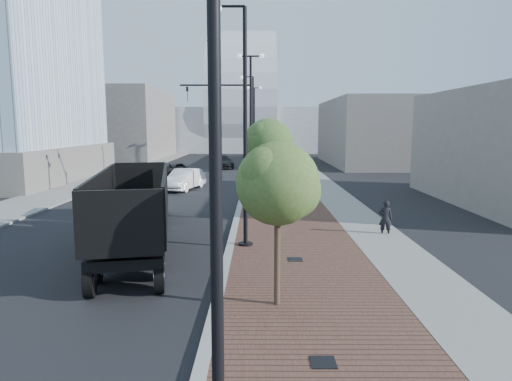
{
  "coord_description": "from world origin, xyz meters",
  "views": [
    {
      "loc": [
        1.12,
        -7.41,
        4.77
      ],
      "look_at": [
        1.0,
        12.0,
        2.0
      ],
      "focal_mm": 31.84,
      "sensor_mm": 36.0,
      "label": 1
    }
  ],
  "objects_px": {
    "dump_truck": "(141,205)",
    "dark_car_mid": "(179,170)",
    "white_sedan": "(184,179)",
    "pedestrian": "(385,218)"
  },
  "relations": [
    {
      "from": "white_sedan",
      "to": "pedestrian",
      "type": "bearing_deg",
      "value": -37.41
    },
    {
      "from": "dump_truck",
      "to": "white_sedan",
      "type": "distance_m",
      "value": 14.25
    },
    {
      "from": "dump_truck",
      "to": "pedestrian",
      "type": "xyz_separation_m",
      "value": [
        10.73,
        -0.34,
        -0.53
      ]
    },
    {
      "from": "dump_truck",
      "to": "white_sedan",
      "type": "bearing_deg",
      "value": 80.63
    },
    {
      "from": "pedestrian",
      "to": "white_sedan",
      "type": "bearing_deg",
      "value": -43.7
    },
    {
      "from": "dump_truck",
      "to": "dark_car_mid",
      "type": "relative_size",
      "value": 2.92
    },
    {
      "from": "dump_truck",
      "to": "pedestrian",
      "type": "distance_m",
      "value": 10.74
    },
    {
      "from": "dump_truck",
      "to": "white_sedan",
      "type": "relative_size",
      "value": 2.86
    },
    {
      "from": "dump_truck",
      "to": "dark_car_mid",
      "type": "xyz_separation_m",
      "value": [
        -2.35,
        23.03,
        -0.67
      ]
    },
    {
      "from": "dump_truck",
      "to": "white_sedan",
      "type": "xyz_separation_m",
      "value": [
        -0.4,
        14.23,
        -0.54
      ]
    }
  ]
}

